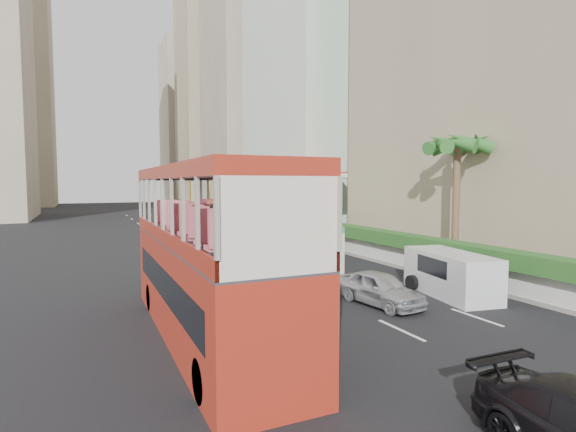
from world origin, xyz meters
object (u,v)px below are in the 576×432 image
car_silver_lane_a (292,298)px  car_silver_lane_b (380,305)px  van_asset (263,252)px  shell_station (316,203)px  double_decker_bus (206,252)px  minibus_far (295,229)px  panel_van_near (451,274)px  panel_van_far (252,222)px  palm_tree (456,207)px  minibus_near (296,247)px

car_silver_lane_a → car_silver_lane_b: bearing=-29.2°
van_asset → shell_station: (8.51, 8.55, 2.75)m
shell_station → car_silver_lane_a: bearing=-120.5°
car_silver_lane_a → car_silver_lane_b: (2.59, -2.26, 0.00)m
double_decker_bus → car_silver_lane_b: (6.76, 0.66, -2.53)m
minibus_far → panel_van_near: size_ratio=1.48×
car_silver_lane_a → shell_station: 23.46m
panel_van_far → shell_station: bearing=-18.1°
palm_tree → shell_station: palm_tree is taller
car_silver_lane_a → shell_station: shell_station is taller
car_silver_lane_b → minibus_far: bearing=70.0°
panel_van_near → shell_station: size_ratio=0.55×
car_silver_lane_a → shell_station: bearing=71.4°
car_silver_lane_a → car_silver_lane_b: car_silver_lane_a is taller
minibus_near → palm_tree: bearing=-43.4°
car_silver_lane_b → panel_van_far: 24.24m
palm_tree → panel_van_far: bearing=99.3°
car_silver_lane_a → minibus_near: bearing=74.8°
minibus_far → shell_station: shell_station is taller
shell_station → car_silver_lane_b: bearing=-112.5°
double_decker_bus → minibus_far: 17.92m
car_silver_lane_b → minibus_near: size_ratio=0.68×
car_silver_lane_b → panel_van_far: size_ratio=0.66×
palm_tree → shell_station: 19.14m
palm_tree → panel_van_near: bearing=-136.8°
car_silver_lane_a → minibus_far: bearing=75.8°
shell_station → minibus_far: bearing=-126.3°
minibus_near → shell_station: shell_station is taller
minibus_far → panel_van_near: minibus_far is taller
minibus_near → panel_van_near: size_ratio=1.25×
minibus_near → car_silver_lane_a: bearing=-128.9°
minibus_near → panel_van_far: (3.52, 16.36, -0.10)m
car_silver_lane_a → panel_van_far: panel_van_far is taller
car_silver_lane_b → shell_station: shell_station is taller
car_silver_lane_a → double_decker_bus: bearing=-133.1°
panel_van_far → car_silver_lane_a: bearing=-108.2°
car_silver_lane_a → minibus_far: (5.82, 11.90, 1.44)m
van_asset → minibus_far: bearing=13.5°
minibus_far → palm_tree: (3.80, -10.83, 1.94)m
double_decker_bus → panel_van_far: double_decker_bus is taller
van_asset → panel_van_far: size_ratio=0.97×
shell_station → panel_van_near: bearing=-104.4°
minibus_far → shell_station: (6.00, 8.17, 1.31)m
double_decker_bus → minibus_near: (6.90, 8.25, -1.31)m
panel_van_near → double_decker_bus: bearing=-165.9°
panel_van_near → palm_tree: 5.48m
minibus_near → panel_van_far: minibus_near is taller
double_decker_bus → van_asset: size_ratio=2.01×
minibus_far → car_silver_lane_b: bearing=-93.6°
car_silver_lane_b → van_asset: van_asset is taller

